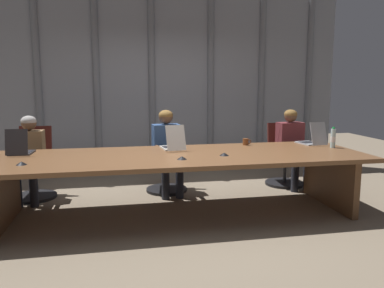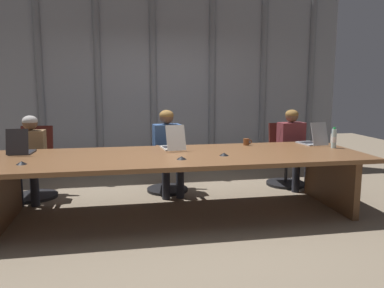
{
  "view_description": "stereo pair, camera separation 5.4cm",
  "coord_description": "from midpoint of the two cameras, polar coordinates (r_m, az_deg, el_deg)",
  "views": [
    {
      "loc": [
        -0.71,
        -4.38,
        1.57
      ],
      "look_at": [
        0.18,
        0.14,
        0.84
      ],
      "focal_mm": 35.68,
      "sensor_mm": 36.0,
      "label": 1
    },
    {
      "loc": [
        -0.66,
        -4.39,
        1.57
      ],
      "look_at": [
        0.18,
        0.14,
        0.84
      ],
      "focal_mm": 35.68,
      "sensor_mm": 36.0,
      "label": 2
    }
  ],
  "objects": [
    {
      "name": "ground_plane",
      "position": [
        4.71,
        -1.55,
        -10.48
      ],
      "size": [
        13.27,
        13.27,
        0.0
      ],
      "primitive_type": "plane",
      "color": "#7F705B"
    },
    {
      "name": "conference_table",
      "position": [
        4.55,
        -1.59,
        -3.23
      ],
      "size": [
        4.45,
        1.4,
        0.74
      ],
      "color": "brown",
      "rests_on": "ground_plane"
    },
    {
      "name": "curtain_backdrop",
      "position": [
        6.78,
        -4.79,
        8.88
      ],
      "size": [
        6.64,
        0.17,
        3.12
      ],
      "color": "gray",
      "rests_on": "ground_plane"
    },
    {
      "name": "laptop_left_end",
      "position": [
        4.96,
        -23.91,
        -0.7
      ],
      "size": [
        0.26,
        0.38,
        0.32
      ],
      "rotation": [
        0.0,
        0.0,
        1.53
      ],
      "color": "#2D2D33",
      "rests_on": "conference_table"
    },
    {
      "name": "laptop_left_mid",
      "position": [
        4.86,
        -2.57,
        -0.09
      ],
      "size": [
        0.29,
        0.48,
        0.32
      ],
      "rotation": [
        0.0,
        0.0,
        1.69
      ],
      "color": "beige",
      "rests_on": "conference_table"
    },
    {
      "name": "laptop_center",
      "position": [
        5.5,
        17.85,
        0.53
      ],
      "size": [
        0.29,
        0.46,
        0.32
      ],
      "rotation": [
        0.0,
        0.0,
        1.71
      ],
      "color": "#A8ADB7",
      "rests_on": "conference_table"
    },
    {
      "name": "office_chair_left_end",
      "position": [
        5.76,
        -22.14,
        -3.73
      ],
      "size": [
        0.6,
        0.6,
        0.98
      ],
      "rotation": [
        0.0,
        0.0,
        -1.65
      ],
      "color": "#511E19",
      "rests_on": "ground_plane"
    },
    {
      "name": "office_chair_left_mid",
      "position": [
        5.68,
        -3.45,
        -3.34
      ],
      "size": [
        0.6,
        0.61,
        0.96
      ],
      "rotation": [
        0.0,
        0.0,
        -1.72
      ],
      "color": "#511E19",
      "rests_on": "ground_plane"
    },
    {
      "name": "office_chair_center",
      "position": [
        6.18,
        14.0,
        -2.57
      ],
      "size": [
        0.6,
        0.6,
        0.96
      ],
      "rotation": [
        0.0,
        0.0,
        -1.63
      ],
      "color": "#511E19",
      "rests_on": "ground_plane"
    },
    {
      "name": "person_left_end",
      "position": [
        5.55,
        -22.78,
        -1.18
      ],
      "size": [
        0.38,
        0.55,
        1.15
      ],
      "rotation": [
        0.0,
        0.0,
        -1.6
      ],
      "color": "olive",
      "rests_on": "ground_plane"
    },
    {
      "name": "person_left_mid",
      "position": [
        5.47,
        -3.31,
        -0.3
      ],
      "size": [
        0.43,
        0.57,
        1.2
      ],
      "rotation": [
        0.0,
        0.0,
        -1.48
      ],
      "color": "#335184",
      "rests_on": "ground_plane"
    },
    {
      "name": "person_center",
      "position": [
        6.01,
        15.18,
        0.12
      ],
      "size": [
        0.42,
        0.56,
        1.18
      ],
      "rotation": [
        0.0,
        0.0,
        -1.51
      ],
      "color": "brown",
      "rests_on": "ground_plane"
    },
    {
      "name": "water_bottle_primary",
      "position": [
        5.3,
        20.72,
        0.77
      ],
      "size": [
        0.06,
        0.06,
        0.27
      ],
      "color": "silver",
      "rests_on": "conference_table"
    },
    {
      "name": "coffee_mug_near",
      "position": [
        5.26,
        8.43,
        0.32
      ],
      "size": [
        0.12,
        0.08,
        0.09
      ],
      "color": "brown",
      "rests_on": "conference_table"
    },
    {
      "name": "conference_mic_left_side",
      "position": [
        4.46,
        5.15,
        -1.52
      ],
      "size": [
        0.11,
        0.11,
        0.03
      ],
      "primitive_type": "cone",
      "color": "black",
      "rests_on": "conference_table"
    },
    {
      "name": "conference_mic_middle",
      "position": [
        4.33,
        -23.8,
        -2.58
      ],
      "size": [
        0.11,
        0.11,
        0.03
      ],
      "primitive_type": "cone",
      "color": "black",
      "rests_on": "conference_table"
    },
    {
      "name": "conference_mic_right_side",
      "position": [
        4.23,
        -1.22,
        -2.07
      ],
      "size": [
        0.11,
        0.11,
        0.03
      ],
      "primitive_type": "cone",
      "color": "black",
      "rests_on": "conference_table"
    }
  ]
}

